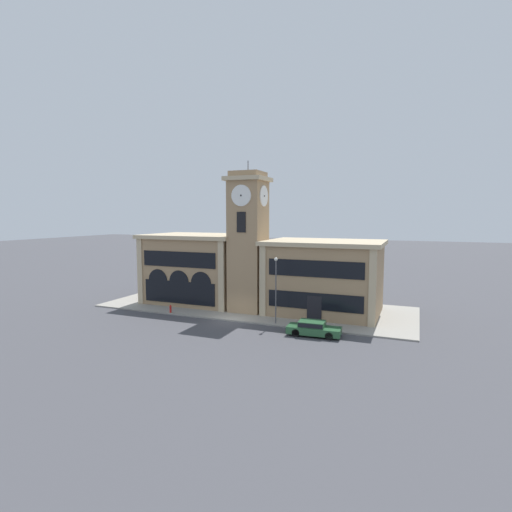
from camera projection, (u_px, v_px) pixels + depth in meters
The scene contains 8 objects.
ground_plane at pixel (230, 321), 41.32m from camera, with size 300.00×300.00×0.00m, color #424247.
sidewalk_kerb at pixel (255, 307), 47.56m from camera, with size 36.33×13.56×0.15m.
clock_tower at pixel (248, 242), 44.85m from camera, with size 4.37×4.37×16.96m.
town_hall_left_wing at pixel (198, 268), 50.52m from camera, with size 12.50×9.39×8.59m.
town_hall_right_wing at pixel (324, 277), 44.46m from camera, with size 12.73×9.39×8.18m.
parked_car_near at pixel (313, 328), 36.33m from camera, with size 4.94×2.06×1.36m.
street_lamp at pixel (276, 281), 39.66m from camera, with size 0.36×0.36×6.66m.
fire_hydrant at pixel (171, 309), 44.46m from camera, with size 0.22×0.22×0.87m.
Camera 1 is at (17.74, -36.43, 10.91)m, focal length 28.00 mm.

